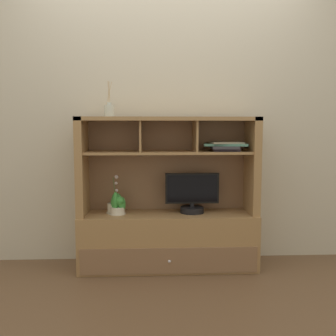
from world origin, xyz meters
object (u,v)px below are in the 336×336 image
potted_fern (118,204)px  magazine_stack_left (225,146)px  diffuser_bottle (109,111)px  media_console (168,221)px  potted_orchid (115,207)px  tv_monitor (192,195)px

potted_fern → magazine_stack_left: bearing=-0.6°
diffuser_bottle → media_console: bearing=-0.7°
potted_orchid → diffuser_bottle: diffuser_bottle is taller
potted_orchid → tv_monitor: bearing=-1.7°
diffuser_bottle → magazine_stack_left: bearing=-2.4°
potted_orchid → magazine_stack_left: 1.02m
media_console → diffuser_bottle: (-0.47, 0.01, 0.89)m
potted_fern → magazine_stack_left: size_ratio=0.51×
potted_fern → magazine_stack_left: magazine_stack_left is taller
potted_orchid → diffuser_bottle: bearing=-159.5°
tv_monitor → magazine_stack_left: bearing=-6.9°
media_console → potted_orchid: (-0.43, 0.02, 0.11)m
media_console → diffuser_bottle: 1.01m
tv_monitor → magazine_stack_left: size_ratio=1.21×
potted_fern → potted_orchid: bearing=122.2°
potted_fern → media_console: bearing=3.2°
tv_monitor → potted_fern: bearing=-177.9°
media_console → potted_fern: bearing=-176.8°
media_console → potted_orchid: 0.45m
media_console → potted_orchid: media_console is taller
magazine_stack_left → diffuser_bottle: bearing=177.6°
media_console → potted_fern: (-0.41, -0.02, 0.15)m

